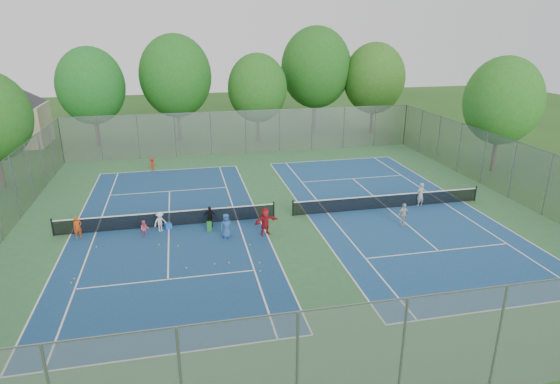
# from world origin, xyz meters

# --- Properties ---
(ground) EXTENTS (120.00, 120.00, 0.00)m
(ground) POSITION_xyz_m (0.00, 0.00, 0.00)
(ground) COLOR #255119
(ground) RESTS_ON ground
(court_pad) EXTENTS (32.00, 32.00, 0.01)m
(court_pad) POSITION_xyz_m (0.00, 0.00, 0.01)
(court_pad) COLOR #316738
(court_pad) RESTS_ON ground
(court_left) EXTENTS (10.97, 23.77, 0.01)m
(court_left) POSITION_xyz_m (-7.00, 0.00, 0.02)
(court_left) COLOR navy
(court_left) RESTS_ON court_pad
(court_right) EXTENTS (10.97, 23.77, 0.01)m
(court_right) POSITION_xyz_m (7.00, 0.00, 0.02)
(court_right) COLOR navy
(court_right) RESTS_ON court_pad
(net_left) EXTENTS (12.87, 0.10, 0.91)m
(net_left) POSITION_xyz_m (-7.00, 0.00, 0.46)
(net_left) COLOR black
(net_left) RESTS_ON ground
(net_right) EXTENTS (12.87, 0.10, 0.91)m
(net_right) POSITION_xyz_m (7.00, 0.00, 0.46)
(net_right) COLOR black
(net_right) RESTS_ON ground
(fence_north) EXTENTS (32.00, 0.10, 4.00)m
(fence_north) POSITION_xyz_m (0.00, 16.00, 2.00)
(fence_north) COLOR gray
(fence_north) RESTS_ON ground
(fence_south) EXTENTS (32.00, 0.10, 4.00)m
(fence_south) POSITION_xyz_m (0.00, -16.00, 2.00)
(fence_south) COLOR gray
(fence_south) RESTS_ON ground
(fence_east) EXTENTS (0.10, 32.00, 4.00)m
(fence_east) POSITION_xyz_m (16.00, 0.00, 2.00)
(fence_east) COLOR gray
(fence_east) RESTS_ON ground
(house) EXTENTS (11.03, 11.03, 7.30)m
(house) POSITION_xyz_m (-22.00, 24.00, 4.21)
(house) COLOR #B7A88C
(house) RESTS_ON ground
(tree_nw) EXTENTS (6.40, 6.40, 9.58)m
(tree_nw) POSITION_xyz_m (-14.00, 22.00, 5.89)
(tree_nw) COLOR #443326
(tree_nw) RESTS_ON ground
(tree_nl) EXTENTS (7.20, 7.20, 10.69)m
(tree_nl) POSITION_xyz_m (-6.00, 23.00, 6.54)
(tree_nl) COLOR #443326
(tree_nl) RESTS_ON ground
(tree_nc) EXTENTS (6.00, 6.00, 8.85)m
(tree_nc) POSITION_xyz_m (2.00, 21.00, 5.39)
(tree_nc) COLOR #443326
(tree_nc) RESTS_ON ground
(tree_nr) EXTENTS (7.60, 7.60, 11.42)m
(tree_nr) POSITION_xyz_m (9.00, 24.00, 7.04)
(tree_nr) COLOR #443326
(tree_nr) RESTS_ON ground
(tree_ne) EXTENTS (6.60, 6.60, 9.77)m
(tree_ne) POSITION_xyz_m (15.00, 22.00, 5.97)
(tree_ne) COLOR #443326
(tree_ne) RESTS_ON ground
(tree_side_e) EXTENTS (6.00, 6.00, 9.20)m
(tree_side_e) POSITION_xyz_m (19.00, 6.00, 5.74)
(tree_side_e) COLOR #443326
(tree_side_e) RESTS_ON ground
(ball_crate) EXTENTS (0.47, 0.47, 0.32)m
(ball_crate) POSITION_xyz_m (-7.03, -0.29, 0.16)
(ball_crate) COLOR blue
(ball_crate) RESTS_ON ground
(ball_hopper) EXTENTS (0.30, 0.30, 0.56)m
(ball_hopper) POSITION_xyz_m (-4.67, -1.19, 0.28)
(ball_hopper) COLOR #268E2E
(ball_hopper) RESTS_ON ground
(student_a) EXTENTS (0.56, 0.49, 1.30)m
(student_a) POSITION_xyz_m (-11.92, -0.60, 0.65)
(student_a) COLOR #C44712
(student_a) RESTS_ON ground
(student_b) EXTENTS (0.51, 0.41, 1.00)m
(student_b) POSITION_xyz_m (-8.29, -1.25, 0.50)
(student_b) COLOR #DD5679
(student_b) RESTS_ON ground
(student_c) EXTENTS (0.89, 0.78, 1.20)m
(student_c) POSITION_xyz_m (-7.44, -0.63, 0.60)
(student_c) COLOR silver
(student_c) RESTS_ON ground
(student_d) EXTENTS (0.79, 0.41, 1.30)m
(student_d) POSITION_xyz_m (-4.59, -0.60, 0.65)
(student_d) COLOR black
(student_d) RESTS_ON ground
(student_e) EXTENTS (0.78, 0.60, 1.43)m
(student_e) POSITION_xyz_m (-3.79, -2.31, 0.71)
(student_e) COLOR #295298
(student_e) RESTS_ON ground
(student_f) EXTENTS (1.59, 0.99, 1.64)m
(student_f) POSITION_xyz_m (-1.60, -2.41, 0.82)
(student_f) COLOR #AB1821
(student_f) RESTS_ON ground
(child_far_baseline) EXTENTS (0.79, 0.54, 1.12)m
(child_far_baseline) POSITION_xyz_m (-8.37, 11.89, 0.56)
(child_far_baseline) COLOR #A02416
(child_far_baseline) RESTS_ON ground
(instructor) EXTENTS (0.67, 0.55, 1.60)m
(instructor) POSITION_xyz_m (9.24, -0.06, 0.80)
(instructor) COLOR #9C9C9F
(instructor) RESTS_ON ground
(teen_court_b) EXTENTS (0.88, 0.60, 1.39)m
(teen_court_b) POSITION_xyz_m (6.68, -2.80, 0.69)
(teen_court_b) COLOR beige
(teen_court_b) RESTS_ON ground
(tennis_ball_0) EXTENTS (0.07, 0.07, 0.07)m
(tennis_ball_0) POSITION_xyz_m (-4.74, -5.40, 0.03)
(tennis_ball_0) COLOR yellow
(tennis_ball_0) RESTS_ON ground
(tennis_ball_1) EXTENTS (0.07, 0.07, 0.07)m
(tennis_ball_1) POSITION_xyz_m (-7.52, -2.52, 0.03)
(tennis_ball_1) COLOR #C6EC37
(tennis_ball_1) RESTS_ON ground
(tennis_ball_2) EXTENTS (0.07, 0.07, 0.07)m
(tennis_ball_2) POSITION_xyz_m (-4.01, -5.41, 0.03)
(tennis_ball_2) COLOR #D6EB36
(tennis_ball_2) RESTS_ON ground
(tennis_ball_3) EXTENTS (0.07, 0.07, 0.07)m
(tennis_ball_3) POSITION_xyz_m (-6.12, -5.50, 0.03)
(tennis_ball_3) COLOR yellow
(tennis_ball_3) RESTS_ON ground
(tennis_ball_4) EXTENTS (0.07, 0.07, 0.07)m
(tennis_ball_4) POSITION_xyz_m (-11.38, -5.81, 0.03)
(tennis_ball_4) COLOR #C0D732
(tennis_ball_4) RESTS_ON ground
(tennis_ball_5) EXTENTS (0.07, 0.07, 0.07)m
(tennis_ball_5) POSITION_xyz_m (-6.50, -2.91, 0.03)
(tennis_ball_5) COLOR #BDE435
(tennis_ball_5) RESTS_ON ground
(tennis_ball_6) EXTENTS (0.07, 0.07, 0.07)m
(tennis_ball_6) POSITION_xyz_m (-2.66, -3.58, 0.03)
(tennis_ball_6) COLOR #CDDA32
(tennis_ball_6) RESTS_ON ground
(tennis_ball_7) EXTENTS (0.07, 0.07, 0.07)m
(tennis_ball_7) POSITION_xyz_m (-6.73, -6.45, 0.03)
(tennis_ball_7) COLOR #B2CA2F
(tennis_ball_7) RESTS_ON ground
(tennis_ball_8) EXTENTS (0.07, 0.07, 0.07)m
(tennis_ball_8) POSITION_xyz_m (-2.51, -5.75, 0.03)
(tennis_ball_8) COLOR #D1EB36
(tennis_ball_8) RESTS_ON ground
(tennis_ball_9) EXTENTS (0.07, 0.07, 0.07)m
(tennis_ball_9) POSITION_xyz_m (-10.80, -2.11, 0.03)
(tennis_ball_9) COLOR yellow
(tennis_ball_9) RESTS_ON ground
(tennis_ball_10) EXTENTS (0.07, 0.07, 0.07)m
(tennis_ball_10) POSITION_xyz_m (-2.62, -6.57, 0.03)
(tennis_ball_10) COLOR yellow
(tennis_ball_10) RESTS_ON ground
(tennis_ball_11) EXTENTS (0.07, 0.07, 0.07)m
(tennis_ball_11) POSITION_xyz_m (-11.31, -5.46, 0.03)
(tennis_ball_11) COLOR #CDE635
(tennis_ball_11) RESTS_ON ground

